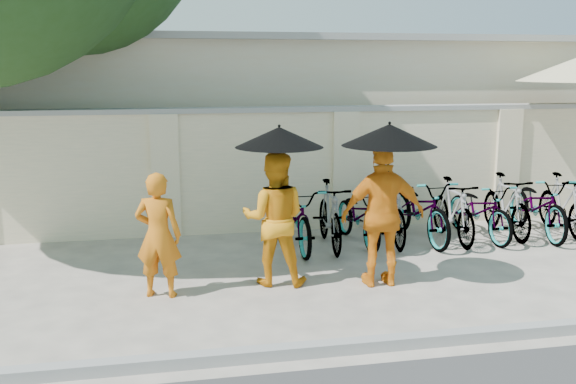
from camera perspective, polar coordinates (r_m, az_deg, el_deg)
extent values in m
plane|color=#C1B4A3|center=(7.86, -2.91, -9.27)|extent=(80.00, 80.00, 0.00)
cube|color=gray|center=(6.29, -0.56, -14.05)|extent=(40.00, 0.16, 0.12)
cube|color=beige|center=(10.83, -0.21, 1.87)|extent=(20.00, 0.30, 2.00)
cube|color=beige|center=(14.66, 0.77, 6.64)|extent=(14.00, 6.00, 3.20)
imported|color=#CB6811|center=(7.80, -11.46, -3.78)|extent=(0.63, 0.50, 1.52)
imported|color=orange|center=(8.08, -1.22, -2.37)|extent=(0.96, 0.83, 1.70)
cylinder|color=black|center=(7.90, -0.78, 1.57)|extent=(0.02, 0.02, 0.92)
cone|color=black|center=(7.84, -0.79, 4.91)|extent=(1.09, 1.09, 0.25)
imported|color=orange|center=(8.10, 8.45, -2.07)|extent=(1.08, 0.48, 1.81)
cylinder|color=black|center=(7.93, 8.89, 1.82)|extent=(0.02, 0.02, 0.89)
cone|color=black|center=(7.87, 8.99, 5.03)|extent=(1.16, 1.16, 0.27)
imported|color=gray|center=(9.74, 0.77, -2.25)|extent=(0.67, 1.87, 0.98)
imported|color=gray|center=(9.78, 3.74, -2.07)|extent=(0.60, 1.73, 1.02)
imported|color=gray|center=(10.06, 6.31, -2.10)|extent=(0.72, 1.75, 0.90)
imported|color=gray|center=(10.17, 9.11, -1.69)|extent=(0.63, 1.73, 1.02)
imported|color=gray|center=(10.38, 11.66, -1.52)|extent=(0.83, 1.99, 1.02)
imported|color=gray|center=(10.47, 14.47, -1.60)|extent=(0.55, 1.68, 1.00)
imported|color=gray|center=(10.78, 16.69, -1.56)|extent=(0.79, 1.81, 0.92)
imported|color=gray|center=(11.07, 18.84, -1.14)|extent=(0.59, 1.71, 1.01)
imported|color=gray|center=(11.24, 21.34, -1.13)|extent=(0.84, 1.97, 1.01)
imported|color=gray|center=(11.57, 23.26, -1.00)|extent=(0.63, 1.68, 0.98)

